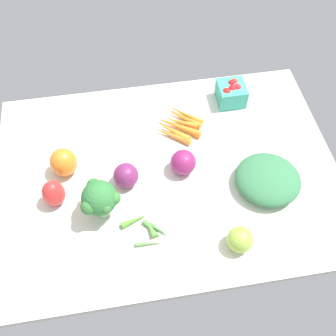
# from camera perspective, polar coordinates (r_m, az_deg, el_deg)

# --- Properties ---
(tablecloth) EXTENTS (1.04, 0.76, 0.02)m
(tablecloth) POSITION_cam_1_polar(r_m,az_deg,el_deg) (1.24, 0.00, -0.78)
(tablecloth) COLOR silver
(tablecloth) RESTS_ON ground
(okra_pile) EXTENTS (0.14, 0.11, 0.02)m
(okra_pile) POSITION_cam_1_polar(r_m,az_deg,el_deg) (1.13, -2.90, -8.51)
(okra_pile) COLOR #4C8439
(okra_pile) RESTS_ON tablecloth
(bell_pepper_red) EXTENTS (0.08, 0.08, 0.09)m
(bell_pepper_red) POSITION_cam_1_polar(r_m,az_deg,el_deg) (1.19, -15.84, -3.44)
(bell_pepper_red) COLOR red
(bell_pepper_red) RESTS_ON tablecloth
(red_onion_near_basket) EXTENTS (0.08, 0.08, 0.08)m
(red_onion_near_basket) POSITION_cam_1_polar(r_m,az_deg,el_deg) (1.19, -5.96, -1.06)
(red_onion_near_basket) COLOR #702559
(red_onion_near_basket) RESTS_ON tablecloth
(broccoli_head) EXTENTS (0.11, 0.11, 0.13)m
(broccoli_head) POSITION_cam_1_polar(r_m,az_deg,el_deg) (1.11, -9.70, -4.23)
(broccoli_head) COLOR #92CE85
(broccoli_head) RESTS_ON tablecloth
(berry_basket) EXTENTS (0.09, 0.09, 0.08)m
(berry_basket) POSITION_cam_1_polar(r_m,az_deg,el_deg) (1.41, 8.92, 10.47)
(berry_basket) COLOR teal
(berry_basket) RESTS_ON tablecloth
(heirloom_tomato_green) EXTENTS (0.07, 0.07, 0.07)m
(heirloom_tomato_green) POSITION_cam_1_polar(r_m,az_deg,el_deg) (1.10, 10.13, -9.91)
(heirloom_tomato_green) COLOR #95BB41
(heirloom_tomato_green) RESTS_ON tablecloth
(leafy_greens_clump) EXTENTS (0.26, 0.25, 0.07)m
(leafy_greens_clump) POSITION_cam_1_polar(r_m,az_deg,el_deg) (1.22, 13.91, -1.55)
(leafy_greens_clump) COLOR #357348
(leafy_greens_clump) RESTS_ON tablecloth
(bell_pepper_orange) EXTENTS (0.11, 0.11, 0.09)m
(bell_pepper_orange) POSITION_cam_1_polar(r_m,az_deg,el_deg) (1.24, -14.53, 0.79)
(bell_pepper_orange) COLOR orange
(bell_pepper_orange) RESTS_ON tablecloth
(carrot_bunch) EXTENTS (0.18, 0.19, 0.03)m
(carrot_bunch) POSITION_cam_1_polar(r_m,az_deg,el_deg) (1.34, 1.31, 6.08)
(carrot_bunch) COLOR orange
(carrot_bunch) RESTS_ON tablecloth
(red_onion_center) EXTENTS (0.08, 0.08, 0.08)m
(red_onion_center) POSITION_cam_1_polar(r_m,az_deg,el_deg) (1.21, 2.17, 0.74)
(red_onion_center) COLOR #84215A
(red_onion_center) RESTS_ON tablecloth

